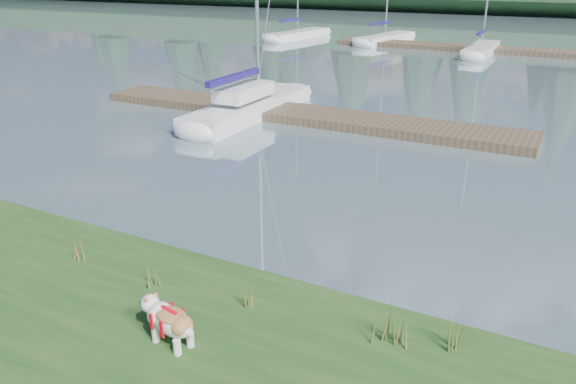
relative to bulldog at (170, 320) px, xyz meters
The scene contains 15 objects.
ground 33.73m from the bulldog, 90.99° to the left, with size 200.00×200.00×0.00m, color slate.
bulldog is the anchor object (origin of this frame).
sailboat_main 14.24m from the bulldog, 116.11° to the left, with size 1.64×7.78×11.28m.
dock_near 13.53m from the bulldog, 109.81° to the left, with size 16.00×2.00×0.30m, color #4C3D2C.
dock_far 33.75m from the bulldog, 87.59° to the left, with size 26.00×2.20×0.30m, color #4C3D2C.
sailboat_bg_0 38.50m from the bulldog, 113.89° to the left, with size 2.53×7.82×11.18m.
sailboat_bg_1 36.90m from the bulldog, 103.89° to the left, with size 2.73×7.49×11.03m.
sailboat_bg_2 32.82m from the bulldog, 93.06° to the left, with size 1.45×6.93×10.51m.
weed_0 1.53m from the bulldog, 140.65° to the left, with size 0.17×0.14×0.53m.
weed_1 1.30m from the bulldog, 69.93° to the left, with size 0.17×0.14×0.49m.
weed_2 2.81m from the bulldog, 28.62° to the left, with size 0.17×0.14×0.71m.
weed_3 3.02m from the bulldog, 159.54° to the left, with size 0.17×0.14×0.52m.
weed_4 3.01m from the bulldog, 27.60° to the left, with size 0.17×0.14×0.46m.
weed_5 3.70m from the bulldog, 25.93° to the left, with size 0.17×0.14×0.64m.
mud_lip 2.29m from the bulldog, 105.33° to the left, with size 60.00×0.50×0.14m, color #33281C.
Camera 1 is at (4.82, -8.45, 4.96)m, focal length 35.00 mm.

